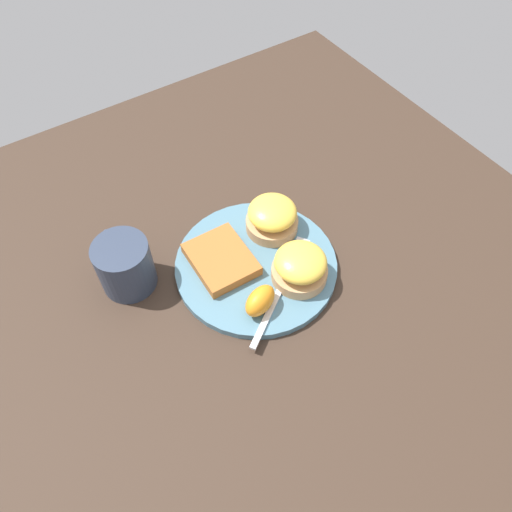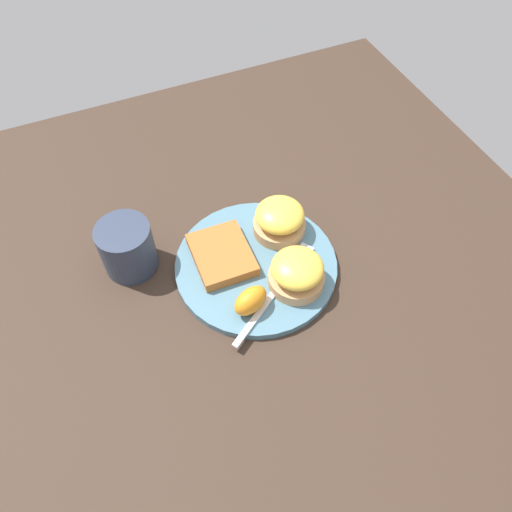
{
  "view_description": "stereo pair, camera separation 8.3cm",
  "coord_description": "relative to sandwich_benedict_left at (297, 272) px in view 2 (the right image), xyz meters",
  "views": [
    {
      "loc": [
        -0.41,
        0.27,
        0.7
      ],
      "look_at": [
        0.0,
        0.0,
        0.03
      ],
      "focal_mm": 35.0,
      "sensor_mm": 36.0,
      "label": 1
    },
    {
      "loc": [
        -0.45,
        0.2,
        0.7
      ],
      "look_at": [
        0.0,
        0.0,
        0.03
      ],
      "focal_mm": 35.0,
      "sensor_mm": 36.0,
      "label": 2
    }
  ],
  "objects": [
    {
      "name": "ground_plane",
      "position": [
        0.06,
        0.04,
        -0.04
      ],
      "size": [
        1.1,
        1.1,
        0.0
      ],
      "primitive_type": "plane",
      "color": "#38281E"
    },
    {
      "name": "plate",
      "position": [
        0.06,
        0.04,
        -0.04
      ],
      "size": [
        0.28,
        0.28,
        0.01
      ],
      "primitive_type": "cylinder",
      "color": "slate",
      "rests_on": "ground_plane"
    },
    {
      "name": "sandwich_benedict_left",
      "position": [
        0.0,
        0.0,
        0.0
      ],
      "size": [
        0.09,
        0.09,
        0.06
      ],
      "color": "tan",
      "rests_on": "plate"
    },
    {
      "name": "sandwich_benedict_right",
      "position": [
        0.11,
        -0.02,
        0.0
      ],
      "size": [
        0.09,
        0.09,
        0.06
      ],
      "color": "tan",
      "rests_on": "plate"
    },
    {
      "name": "hashbrown_patty",
      "position": [
        0.1,
        0.09,
        -0.02
      ],
      "size": [
        0.12,
        0.1,
        0.02
      ],
      "primitive_type": "cube",
      "rotation": [
        0.0,
        0.0,
        -0.03
      ],
      "color": "#AB612A",
      "rests_on": "plate"
    },
    {
      "name": "orange_wedge",
      "position": [
        -0.01,
        0.09,
        -0.01
      ],
      "size": [
        0.05,
        0.07,
        0.04
      ],
      "primitive_type": "ellipsoid",
      "rotation": [
        0.0,
        0.0,
        1.91
      ],
      "color": "orange",
      "rests_on": "plate"
    },
    {
      "name": "fork",
      "position": [
        0.0,
        0.03,
        -0.03
      ],
      "size": [
        0.14,
        0.2,
        0.0
      ],
      "color": "silver",
      "rests_on": "plate"
    },
    {
      "name": "cup",
      "position": [
        0.16,
        0.24,
        0.0
      ],
      "size": [
        0.12,
        0.09,
        0.09
      ],
      "color": "#2D384C",
      "rests_on": "ground_plane"
    }
  ]
}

